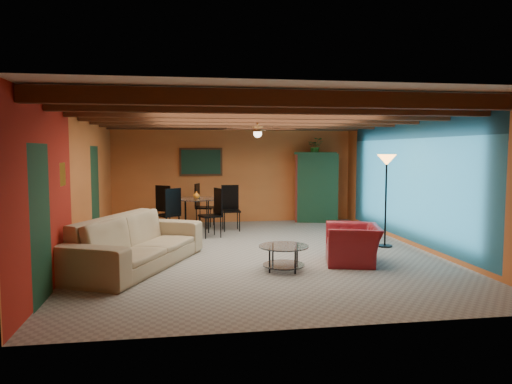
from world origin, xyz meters
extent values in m
cube|color=gray|center=(0.00, 0.00, 0.00)|extent=(6.50, 8.00, 0.01)
cube|color=silver|center=(0.00, 0.00, 2.70)|extent=(6.50, 8.00, 0.01)
cube|color=orange|center=(0.00, 4.00, 1.35)|extent=(6.50, 0.02, 2.70)
cube|color=maroon|center=(-3.25, 0.00, 1.35)|extent=(0.02, 8.00, 2.70)
cube|color=teal|center=(3.25, 0.00, 1.35)|extent=(0.02, 8.00, 2.70)
imported|color=#9A8563|center=(-2.19, -0.83, 0.43)|extent=(2.29, 3.17, 0.86)
imported|color=maroon|center=(1.49, -1.14, 0.33)|extent=(1.13, 1.22, 0.67)
cube|color=maroon|center=(2.20, 3.70, 0.93)|extent=(1.16, 0.79, 1.85)
cube|color=black|center=(-0.90, 3.96, 1.65)|extent=(1.05, 0.03, 0.65)
imported|color=#26661E|center=(2.20, 3.70, 2.07)|extent=(0.47, 0.43, 0.45)
imported|color=orange|center=(-1.08, 2.55, 1.20)|extent=(0.18, 0.18, 0.17)
camera|label=1|loc=(-1.46, -8.97, 1.96)|focal=33.55mm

